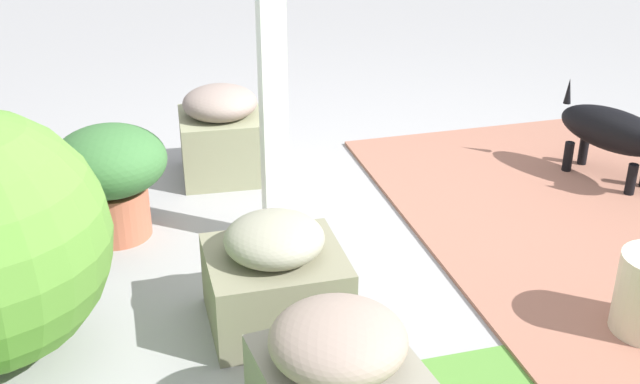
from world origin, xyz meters
name	(u,v)px	position (x,y,z in m)	size (l,w,h in m)	color
ground_plane	(369,221)	(0.00, 0.00, 0.00)	(12.00, 12.00, 0.00)	#969596
brick_path	(612,220)	(-1.06, 0.30, 0.01)	(1.80, 2.40, 0.02)	#996451
stone_planter_nearest	(222,133)	(0.55, -0.68, 0.23)	(0.43, 0.43, 0.47)	gray
stone_planter_mid	(275,276)	(0.57, 0.65, 0.19)	(0.48, 0.44, 0.42)	gray
stone_planter_far	(337,382)	(0.53, 1.29, 0.22)	(0.47, 0.47, 0.45)	gray
terracotta_pot_broad	(111,172)	(1.10, -0.17, 0.30)	(0.48, 0.48, 0.50)	#AD5C43
dog	(622,132)	(-1.30, -0.05, 0.28)	(0.42, 0.69, 0.48)	black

